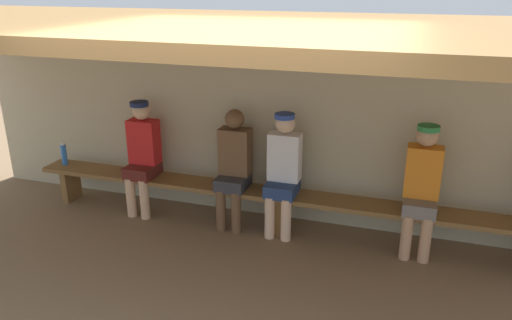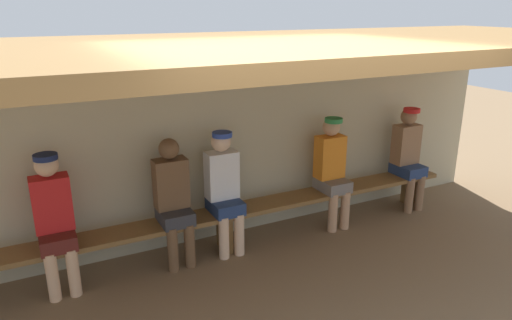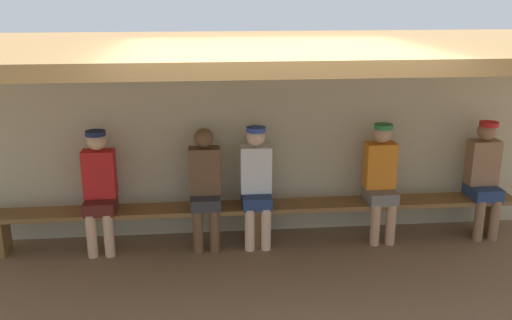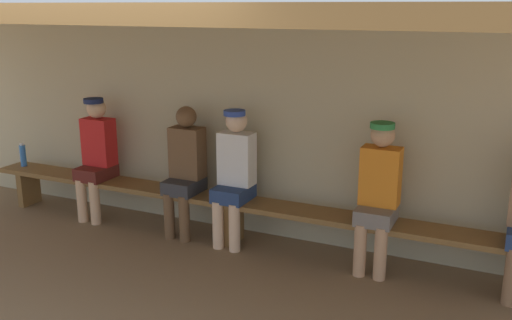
{
  "view_description": "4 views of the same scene",
  "coord_description": "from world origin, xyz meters",
  "px_view_note": "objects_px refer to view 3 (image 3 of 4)",
  "views": [
    {
      "loc": [
        1.25,
        -3.25,
        2.67
      ],
      "look_at": [
        -0.22,
        1.32,
        0.9
      ],
      "focal_mm": 35.0,
      "sensor_mm": 36.0,
      "label": 1
    },
    {
      "loc": [
        -1.83,
        -2.82,
        2.59
      ],
      "look_at": [
        0.27,
        1.31,
        1.08
      ],
      "focal_mm": 33.23,
      "sensor_mm": 36.0,
      "label": 2
    },
    {
      "loc": [
        -0.59,
        -4.4,
        2.77
      ],
      "look_at": [
        -0.02,
        1.34,
        1.04
      ],
      "focal_mm": 40.19,
      "sensor_mm": 36.0,
      "label": 3
    },
    {
      "loc": [
        2.45,
        -3.21,
        2.31
      ],
      "look_at": [
        0.44,
        1.13,
        1.01
      ],
      "focal_mm": 40.21,
      "sensor_mm": 36.0,
      "label": 4
    }
  ],
  "objects_px": {
    "player_with_sunglasses": "(381,176)",
    "player_near_post": "(484,173)",
    "player_leftmost": "(99,185)",
    "player_in_red": "(205,183)",
    "player_middle": "(256,180)",
    "bench": "(256,211)"
  },
  "relations": [
    {
      "from": "player_leftmost",
      "to": "player_near_post",
      "type": "distance_m",
      "value": 4.32
    },
    {
      "from": "bench",
      "to": "player_near_post",
      "type": "bearing_deg",
      "value": 0.08
    },
    {
      "from": "bench",
      "to": "player_in_red",
      "type": "height_order",
      "value": "player_in_red"
    },
    {
      "from": "player_leftmost",
      "to": "player_in_red",
      "type": "bearing_deg",
      "value": -0.02
    },
    {
      "from": "player_in_red",
      "to": "player_near_post",
      "type": "bearing_deg",
      "value": 0.01
    },
    {
      "from": "player_with_sunglasses",
      "to": "player_middle",
      "type": "xyz_separation_m",
      "value": [
        -1.41,
        0.0,
        0.0
      ]
    },
    {
      "from": "player_near_post",
      "to": "player_middle",
      "type": "bearing_deg",
      "value": 180.0
    },
    {
      "from": "player_leftmost",
      "to": "player_near_post",
      "type": "bearing_deg",
      "value": 0.0
    },
    {
      "from": "bench",
      "to": "player_with_sunglasses",
      "type": "bearing_deg",
      "value": 0.14
    },
    {
      "from": "player_with_sunglasses",
      "to": "player_near_post",
      "type": "bearing_deg",
      "value": 0.0
    },
    {
      "from": "player_near_post",
      "to": "player_in_red",
      "type": "relative_size",
      "value": 1.01
    },
    {
      "from": "player_with_sunglasses",
      "to": "player_middle",
      "type": "height_order",
      "value": "same"
    },
    {
      "from": "player_in_red",
      "to": "player_with_sunglasses",
      "type": "bearing_deg",
      "value": 0.01
    },
    {
      "from": "bench",
      "to": "player_in_red",
      "type": "relative_size",
      "value": 4.49
    },
    {
      "from": "player_in_red",
      "to": "player_leftmost",
      "type": "bearing_deg",
      "value": 179.98
    },
    {
      "from": "player_leftmost",
      "to": "player_in_red",
      "type": "distance_m",
      "value": 1.13
    },
    {
      "from": "player_middle",
      "to": "player_in_red",
      "type": "height_order",
      "value": "player_middle"
    },
    {
      "from": "player_leftmost",
      "to": "player_near_post",
      "type": "xyz_separation_m",
      "value": [
        4.32,
        0.0,
        0.0
      ]
    },
    {
      "from": "player_with_sunglasses",
      "to": "player_leftmost",
      "type": "relative_size",
      "value": 1.0
    },
    {
      "from": "player_with_sunglasses",
      "to": "player_leftmost",
      "type": "bearing_deg",
      "value": 180.0
    },
    {
      "from": "bench",
      "to": "player_in_red",
      "type": "bearing_deg",
      "value": 179.68
    },
    {
      "from": "bench",
      "to": "player_middle",
      "type": "bearing_deg",
      "value": 28.34
    }
  ]
}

